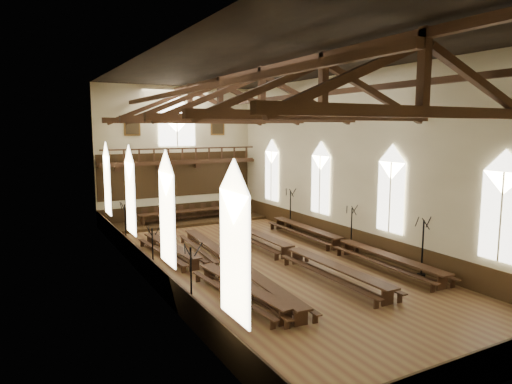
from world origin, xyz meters
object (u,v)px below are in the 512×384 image
Objects in this scene: dais at (191,221)px; candelabrum_left_mid at (153,261)px; candelabrum_left_far at (126,235)px; candelabrum_right_mid at (351,237)px; refectory_row_c at (292,251)px; refectory_row_a at (201,265)px; refectory_row_b at (232,262)px; candelabrum_left_near at (191,293)px; candelabrum_right_far at (290,217)px; refectory_row_d at (342,243)px; candelabrum_right_near at (422,258)px; high_table at (191,212)px.

dais is 4.64× the size of candelabrum_left_mid.
dais is 4.11× the size of candelabrum_left_far.
dais is at bearing 61.44° from candelabrum_left_mid.
candelabrum_left_far is at bearing 149.80° from candelabrum_right_mid.
refectory_row_c is 1.27× the size of dais.
dais is (3.91, 11.82, -0.40)m from refectory_row_a.
dais is (2.43, 12.12, -0.40)m from refectory_row_b.
refectory_row_a is 0.96× the size of refectory_row_c.
candelabrum_right_far is (11.10, 10.45, 0.04)m from candelabrum_left_near.
refectory_row_b is at bearing -177.27° from refectory_row_d.
candelabrum_right_far reaches higher than refectory_row_d.
candelabrum_left_mid is at bearing 151.69° from candelabrum_right_near.
refectory_row_d reaches higher than dais.
refectory_row_d is 12.66m from dais.
refectory_row_a is 5.01× the size of candelabrum_left_far.
refectory_row_c is at bearing -42.66° from candelabrum_left_far.
high_table is at bearing 61.44° from candelabrum_left_mid.
refectory_row_c reaches higher than refectory_row_b.
refectory_row_b is 4.89× the size of candelabrum_right_near.
refectory_row_c is 9.61m from candelabrum_left_far.
candelabrum_left_far is (-5.94, -5.41, 0.03)m from high_table.
refectory_row_b is 1.78× the size of high_table.
candelabrum_right_mid is (5.16, -11.87, -0.01)m from high_table.
candelabrum_left_mid is (-3.51, 1.20, 0.24)m from refectory_row_b.
dais is 8.07m from candelabrum_left_far.
candelabrum_left_mid is (0.00, 5.06, -0.09)m from candelabrum_left_near.
high_table is at bearing 132.98° from candelabrum_right_far.
candelabrum_left_far is (0.00, 10.57, 0.01)m from candelabrum_left_near.
refectory_row_a is 1.22× the size of dais.
candelabrum_right_far is (11.10, 5.38, 0.13)m from candelabrum_left_mid.
refectory_row_b is 5.29× the size of candelabrum_right_mid.
refectory_row_a is 5.07× the size of candelabrum_left_near.
candelabrum_left_near reaches higher than dais.
refectory_row_a is at bearing 63.94° from candelabrum_left_near.
candelabrum_left_near is 11.14m from candelabrum_right_near.
candelabrum_left_far reaches higher than refectory_row_a.
candelabrum_left_mid reaches higher than high_table.
refectory_row_a is 6.74m from candelabrum_left_far.
candelabrum_left_mid reaches higher than refectory_row_c.
candelabrum_left_mid is at bearing 175.30° from refectory_row_d.
refectory_row_d is 5.48× the size of candelabrum_right_mid.
refectory_row_a is at bearing 150.75° from candelabrum_right_near.
refectory_row_a is at bearing -72.39° from candelabrum_left_far.
candelabrum_left_mid is 12.61m from candelabrum_right_near.
candelabrum_left_far is at bearing 90.00° from candelabrum_left_near.
refectory_row_b is at bearing -139.06° from candelabrum_right_far.
candelabrum_left_near is at bearing -158.31° from refectory_row_d.
candelabrum_left_mid reaches higher than refectory_row_b.
candelabrum_left_far is (-7.07, 6.51, 0.29)m from refectory_row_c.
candelabrum_left_far reaches higher than candelabrum_left_near.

